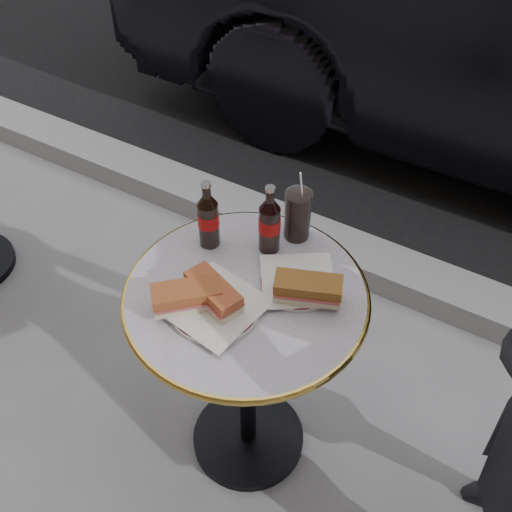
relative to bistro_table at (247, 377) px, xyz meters
The scene contains 11 objects.
ground 0.37m from the bistro_table, ahead, with size 80.00×80.00×0.00m, color gray.
curb 0.95m from the bistro_table, 90.00° to the left, with size 40.00×0.20×0.12m, color gray.
bistro_table is the anchor object (origin of this frame).
plate_left 0.38m from the bistro_table, 114.93° to the right, with size 0.22×0.22×0.01m, color silver.
plate_right 0.40m from the bistro_table, 43.78° to the left, with size 0.19×0.19×0.01m, color silver.
sandwich_left_a 0.43m from the bistro_table, 130.68° to the right, with size 0.16×0.08×0.06m, color #A55129.
sandwich_left_b 0.41m from the bistro_table, 125.20° to the right, with size 0.16×0.07×0.05m, color #B4522D.
sandwich_right 0.43m from the bistro_table, 21.58° to the left, with size 0.16×0.08×0.06m, color #915B25.
cola_bottle_left 0.51m from the bistro_table, 148.85° to the left, with size 0.06×0.06×0.20m, color black, non-canonical shape.
cola_bottle_right 0.50m from the bistro_table, 99.57° to the left, with size 0.06×0.06×0.21m, color black, non-canonical shape.
cola_glass 0.51m from the bistro_table, 87.35° to the left, with size 0.07×0.07×0.15m, color black.
Camera 1 is at (0.55, -0.89, 1.93)m, focal length 45.00 mm.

